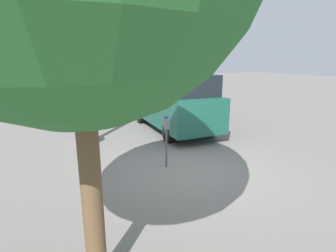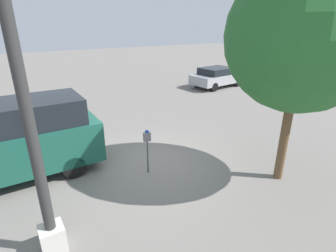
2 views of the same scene
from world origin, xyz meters
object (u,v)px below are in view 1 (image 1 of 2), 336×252
Objects in this scene: lamp_post at (82,60)px; parked_van at (172,100)px; parking_meter_far at (102,92)px; parking_meter_near at (166,129)px.

lamp_post is 1.42× the size of parked_van.
parking_meter_far is at bearing -16.41° from lamp_post.
parking_meter_far is 4.87m from parked_van.
parking_meter_near is 0.19× the size of lamp_post.
parked_van reaches higher than parking_meter_near.
parking_meter_far is at bearing 22.90° from parked_van.
parking_meter_far is 5.39m from lamp_post.
parking_meter_far is at bearing 8.84° from parking_meter_near.
parked_van is (-4.52, -1.82, 0.09)m from parking_meter_far.
parked_van reaches higher than parking_meter_far.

